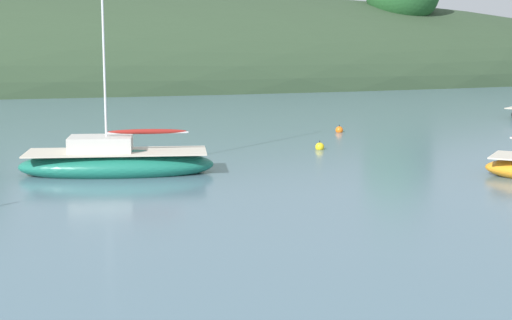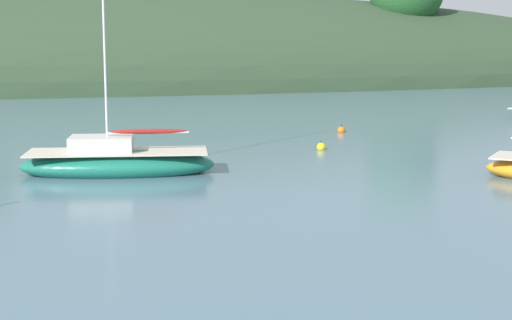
# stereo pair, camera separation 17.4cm
# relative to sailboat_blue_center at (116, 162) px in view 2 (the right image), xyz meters

# --- Properties ---
(far_shoreline_hill) EXTENTS (150.00, 36.00, 24.60)m
(far_shoreline_hill) POSITION_rel_sailboat_blue_center_xyz_m (4.36, 57.79, -0.37)
(far_shoreline_hill) COLOR #2D422B
(far_shoreline_hill) RESTS_ON ground
(sailboat_blue_center) EXTENTS (8.10, 3.96, 11.50)m
(sailboat_blue_center) POSITION_rel_sailboat_blue_center_xyz_m (0.00, 0.00, 0.00)
(sailboat_blue_center) COLOR #196B56
(sailboat_blue_center) RESTS_ON ground
(mooring_buoy_outer) EXTENTS (0.44, 0.44, 0.54)m
(mooring_buoy_outer) POSITION_rel_sailboat_blue_center_xyz_m (10.29, 4.20, -0.34)
(mooring_buoy_outer) COLOR yellow
(mooring_buoy_outer) RESTS_ON ground
(mooring_buoy_channel) EXTENTS (0.44, 0.44, 0.54)m
(mooring_buoy_channel) POSITION_rel_sailboat_blue_center_xyz_m (13.80, 10.38, -0.34)
(mooring_buoy_channel) COLOR orange
(mooring_buoy_channel) RESTS_ON ground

